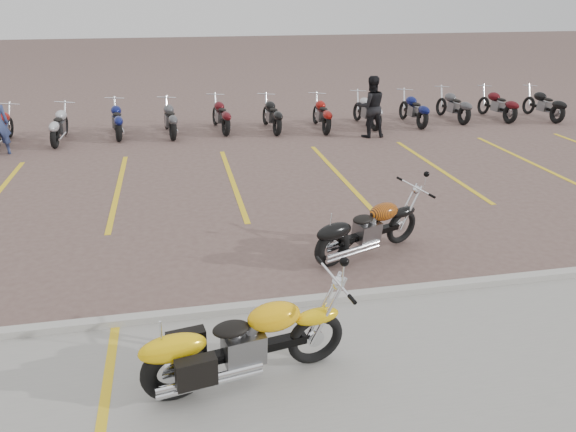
# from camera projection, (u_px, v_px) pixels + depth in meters

# --- Properties ---
(ground) EXTENTS (100.00, 100.00, 0.00)m
(ground) POSITION_uv_depth(u_px,v_px,m) (257.00, 251.00, 10.07)
(ground) COLOR #6F564F
(ground) RESTS_ON ground
(concrete_apron) EXTENTS (60.00, 5.00, 0.01)m
(concrete_apron) POSITION_uv_depth(u_px,v_px,m) (321.00, 428.00, 5.98)
(concrete_apron) COLOR #9E9B93
(concrete_apron) RESTS_ON ground
(curb) EXTENTS (60.00, 0.18, 0.12)m
(curb) POSITION_uv_depth(u_px,v_px,m) (278.00, 304.00, 8.23)
(curb) COLOR #ADAAA3
(curb) RESTS_ON ground
(parking_stripes) EXTENTS (38.00, 5.50, 0.01)m
(parking_stripes) POSITION_uv_depth(u_px,v_px,m) (233.00, 181.00, 13.70)
(parking_stripes) COLOR yellow
(parking_stripes) RESTS_ON ground
(yellow_cruiser) EXTENTS (2.47, 0.61, 1.02)m
(yellow_cruiser) POSITION_uv_depth(u_px,v_px,m) (241.00, 345.00, 6.52)
(yellow_cruiser) COLOR black
(yellow_cruiser) RESTS_ON ground
(flame_cruiser) EXTENTS (2.16, 0.99, 0.94)m
(flame_cruiser) POSITION_uv_depth(u_px,v_px,m) (364.00, 231.00, 9.73)
(flame_cruiser) COLOR black
(flame_cruiser) RESTS_ON ground
(person_b) EXTENTS (0.95, 0.75, 1.91)m
(person_b) POSITION_uv_depth(u_px,v_px,m) (371.00, 107.00, 17.51)
(person_b) COLOR black
(person_b) RESTS_ON ground
(bg_bike_row) EXTENTS (20.54, 2.03, 1.10)m
(bg_bike_row) POSITION_uv_depth(u_px,v_px,m) (270.00, 114.00, 18.51)
(bg_bike_row) COLOR black
(bg_bike_row) RESTS_ON ground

